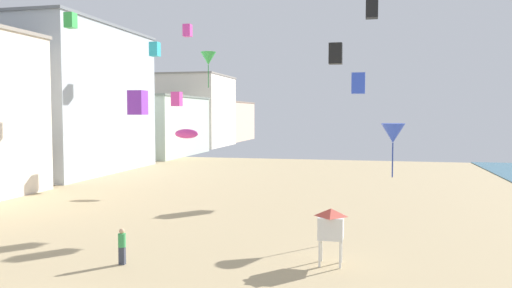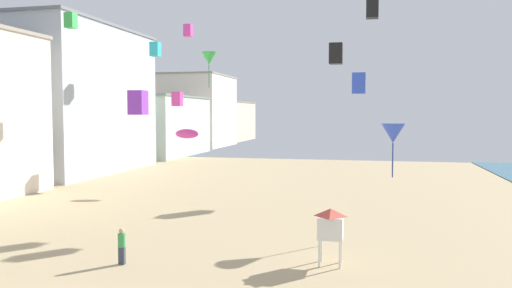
# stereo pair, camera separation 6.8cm
# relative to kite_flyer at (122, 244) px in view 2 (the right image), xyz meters

# --- Properties ---
(boardwalk_hotel_mid) EXTENTS (15.44, 20.96, 16.74)m
(boardwalk_hotel_mid) POSITION_rel_kite_flyer_xyz_m (-24.79, 31.54, 7.46)
(boardwalk_hotel_mid) COLOR #ADB7C1
(boardwalk_hotel_mid) RESTS_ON ground
(boardwalk_hotel_far) EXTENTS (15.30, 20.16, 9.59)m
(boardwalk_hotel_far) POSITION_rel_kite_flyer_xyz_m (-24.79, 55.14, 3.88)
(boardwalk_hotel_far) COLOR #B7C6B2
(boardwalk_hotel_far) RESTS_ON ground
(boardwalk_hotel_distant) EXTENTS (13.72, 17.66, 14.60)m
(boardwalk_hotel_distant) POSITION_rel_kite_flyer_xyz_m (-24.79, 77.50, 6.39)
(boardwalk_hotel_distant) COLOR silver
(boardwalk_hotel_distant) RESTS_ON ground
(boardwalk_hotel_furthest) EXTENTS (11.09, 21.72, 9.65)m
(boardwalk_hotel_furthest) POSITION_rel_kite_flyer_xyz_m (-24.79, 99.40, 3.91)
(boardwalk_hotel_furthest) COLOR beige
(boardwalk_hotel_furthest) RESTS_ON ground
(kite_flyer) EXTENTS (0.34, 0.34, 1.64)m
(kite_flyer) POSITION_rel_kite_flyer_xyz_m (0.00, 0.00, 0.00)
(kite_flyer) COLOR #383D4C
(kite_flyer) RESTS_ON ground
(lifeguard_stand) EXTENTS (1.10, 1.10, 2.55)m
(lifeguard_stand) POSITION_rel_kite_flyer_xyz_m (9.14, 2.04, 0.92)
(lifeguard_stand) COLOR white
(lifeguard_stand) RESTS_ON ground
(kite_green_delta) EXTENTS (1.70, 1.70, 3.86)m
(kite_green_delta) POSITION_rel_kite_flyer_xyz_m (-6.45, 31.97, 11.83)
(kite_green_delta) COLOR green
(kite_green_box) EXTENTS (0.55, 0.55, 0.86)m
(kite_green_box) POSITION_rel_kite_flyer_xyz_m (-5.99, 5.62, 11.17)
(kite_green_box) COLOR green
(kite_black_box) EXTENTS (0.94, 0.94, 1.48)m
(kite_black_box) POSITION_rel_kite_flyer_xyz_m (10.82, 20.57, 14.07)
(kite_black_box) COLOR black
(kite_blue_delta) EXTENTS (1.35, 1.35, 3.08)m
(kite_blue_delta) POSITION_rel_kite_flyer_xyz_m (12.07, 9.17, 4.73)
(kite_blue_delta) COLOR blue
(kite_magenta_box) EXTENTS (0.90, 0.90, 1.41)m
(kite_magenta_box) POSITION_rel_kite_flyer_xyz_m (-7.81, 26.16, 7.28)
(kite_magenta_box) COLOR #DB3D9E
(kite_magenta_box_2) EXTENTS (0.84, 0.84, 1.33)m
(kite_magenta_box_2) POSITION_rel_kite_flyer_xyz_m (-8.69, 31.63, 14.87)
(kite_magenta_box_2) COLOR #DB3D9E
(kite_purple_box) EXTENTS (1.00, 1.00, 1.58)m
(kite_purple_box) POSITION_rel_kite_flyer_xyz_m (-4.01, 9.91, 6.56)
(kite_purple_box) COLOR purple
(kite_magenta_parafoil) EXTENTS (2.13, 0.59, 0.83)m
(kite_magenta_parafoil) POSITION_rel_kite_flyer_xyz_m (-4.78, 20.77, 4.09)
(kite_magenta_parafoil) COLOR #DB3D9E
(kite_black_box_2) EXTENTS (0.90, 0.90, 1.41)m
(kite_black_box_2) POSITION_rel_kite_flyer_xyz_m (8.43, 14.67, 9.95)
(kite_black_box_2) COLOR black
(kite_cyan_box) EXTENTS (0.80, 0.80, 1.26)m
(kite_cyan_box) POSITION_rel_kite_flyer_xyz_m (-8.13, 21.84, 11.61)
(kite_cyan_box) COLOR #2DB7CC
(kite_blue_box) EXTENTS (1.12, 1.12, 1.76)m
(kite_blue_box) POSITION_rel_kite_flyer_xyz_m (9.79, 23.25, 8.42)
(kite_blue_box) COLOR blue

